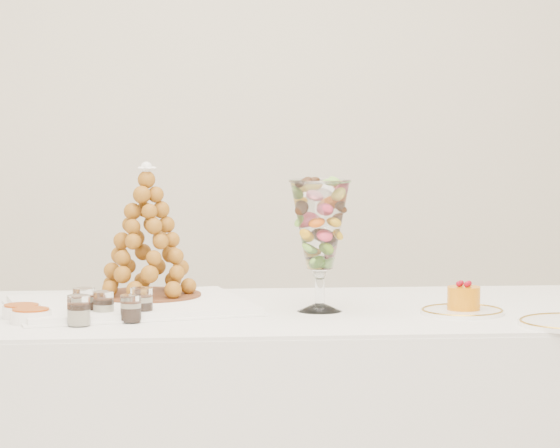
{
  "coord_description": "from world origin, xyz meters",
  "views": [
    {
      "loc": [
        -0.09,
        -2.93,
        1.27
      ],
      "look_at": [
        0.12,
        0.22,
        0.99
      ],
      "focal_mm": 85.0,
      "sensor_mm": 36.0,
      "label": 1
    }
  ],
  "objects": [
    {
      "name": "mousse_cake",
      "position": [
        0.59,
        0.3,
        0.8
      ],
      "size": [
        0.08,
        0.08,
        0.07
      ],
      "color": "orange",
      "rests_on": "cake_plate"
    },
    {
      "name": "verrine_a",
      "position": [
        -0.35,
        0.3,
        0.8
      ],
      "size": [
        0.06,
        0.06,
        0.07
      ],
      "primitive_type": "cylinder",
      "rotation": [
        0.0,
        0.0,
        -0.17
      ],
      "color": "white",
      "rests_on": "buffet_table"
    },
    {
      "name": "macaron_vase",
      "position": [
        0.23,
        0.36,
        0.97
      ],
      "size": [
        0.15,
        0.15,
        0.33
      ],
      "color": "white",
      "rests_on": "buffet_table"
    },
    {
      "name": "cake_plate",
      "position": [
        0.58,
        0.3,
        0.76
      ],
      "size": [
        0.21,
        0.21,
        0.01
      ],
      "primitive_type": "cylinder",
      "color": "white",
      "rests_on": "buffet_table"
    },
    {
      "name": "lace_tray",
      "position": [
        -0.24,
        0.43,
        0.77
      ],
      "size": [
        0.67,
        0.56,
        0.02
      ],
      "primitive_type": "cube",
      "rotation": [
        0.0,
        0.0,
        0.25
      ],
      "color": "white",
      "rests_on": "buffet_table"
    },
    {
      "name": "ramekin_front",
      "position": [
        -0.47,
        0.22,
        0.77
      ],
      "size": [
        0.1,
        0.1,
        0.03
      ],
      "primitive_type": "cylinder",
      "color": "white",
      "rests_on": "buffet_table"
    },
    {
      "name": "croquembouche",
      "position": [
        -0.2,
        0.53,
        0.95
      ],
      "size": [
        0.29,
        0.29,
        0.35
      ],
      "rotation": [
        0.0,
        0.0,
        -0.3
      ],
      "color": "brown",
      "rests_on": "lace_tray"
    },
    {
      "name": "verrine_c",
      "position": [
        -0.21,
        0.28,
        0.8
      ],
      "size": [
        0.06,
        0.06,
        0.07
      ],
      "primitive_type": "cylinder",
      "rotation": [
        0.0,
        0.0,
        -0.17
      ],
      "color": "white",
      "rests_on": "buffet_table"
    },
    {
      "name": "ramekin_back",
      "position": [
        -0.5,
        0.3,
        0.77
      ],
      "size": [
        0.09,
        0.09,
        0.03
      ],
      "primitive_type": "cylinder",
      "color": "white",
      "rests_on": "buffet_table"
    },
    {
      "name": "verrine_d",
      "position": [
        -0.35,
        0.17,
        0.8
      ],
      "size": [
        0.06,
        0.06,
        0.07
      ],
      "primitive_type": "cylinder",
      "rotation": [
        0.0,
        0.0,
        -0.09
      ],
      "color": "white",
      "rests_on": "buffet_table"
    },
    {
      "name": "verrine_b",
      "position": [
        -0.3,
        0.27,
        0.79
      ],
      "size": [
        0.05,
        0.05,
        0.07
      ],
      "primitive_type": "cylinder",
      "rotation": [
        0.0,
        0.0,
        -0.01
      ],
      "color": "white",
      "rests_on": "buffet_table"
    },
    {
      "name": "verrine_e",
      "position": [
        -0.23,
        0.21,
        0.79
      ],
      "size": [
        0.06,
        0.06,
        0.07
      ],
      "primitive_type": "cylinder",
      "rotation": [
        0.0,
        0.0,
        0.12
      ],
      "color": "white",
      "rests_on": "buffet_table"
    }
  ]
}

